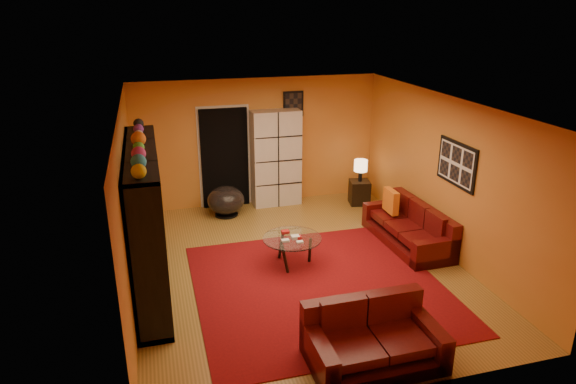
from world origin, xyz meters
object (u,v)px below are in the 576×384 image
object	(u,v)px
loveseat	(371,338)
storage_cabinet	(276,158)
sofa	(411,228)
coffee_table	(292,241)
entertainment_unit	(147,221)
bowl_chair	(226,200)
side_table	(359,192)
table_lamp	(361,166)
tv	(150,224)

from	to	relation	value
loveseat	storage_cabinet	size ratio (longest dim) A/B	0.78
sofa	coffee_table	bearing A→B (deg)	-176.64
sofa	entertainment_unit	bearing A→B (deg)	-178.40
entertainment_unit	sofa	distance (m)	4.48
sofa	bowl_chair	world-z (taller)	sofa
side_table	table_lamp	size ratio (longest dim) A/B	1.10
sofa	table_lamp	size ratio (longest dim) A/B	4.33
storage_cabinet	bowl_chair	size ratio (longest dim) A/B	2.71
tv	bowl_chair	size ratio (longest dim) A/B	1.31
bowl_chair	table_lamp	xyz separation A→B (m)	(2.80, -0.10, 0.50)
sofa	bowl_chair	bearing A→B (deg)	141.84
tv	storage_cabinet	world-z (taller)	storage_cabinet
tv	table_lamp	world-z (taller)	tv
coffee_table	tv	bearing A→B (deg)	-178.15
side_table	loveseat	bearing A→B (deg)	-111.33
sofa	bowl_chair	size ratio (longest dim) A/B	2.70
tv	coffee_table	xyz separation A→B (m)	(2.13, 0.07, -0.57)
sofa	table_lamp	bearing A→B (deg)	91.27
coffee_table	storage_cabinet	xyz separation A→B (m)	(0.42, 2.72, 0.56)
entertainment_unit	bowl_chair	world-z (taller)	entertainment_unit
storage_cabinet	side_table	bearing A→B (deg)	-17.48
storage_cabinet	bowl_chair	bearing A→B (deg)	-162.10
bowl_chair	side_table	distance (m)	2.80
loveseat	bowl_chair	xyz separation A→B (m)	(-0.95, 4.83, 0.03)
tv	sofa	distance (m)	4.42
coffee_table	table_lamp	xyz separation A→B (m)	(2.10, 2.23, 0.39)
coffee_table	table_lamp	size ratio (longest dim) A/B	2.05
side_table	table_lamp	distance (m)	0.57
side_table	table_lamp	world-z (taller)	table_lamp
loveseat	side_table	distance (m)	5.08
bowl_chair	side_table	world-z (taller)	bowl_chair
tv	table_lamp	bearing A→B (deg)	-61.46
loveseat	sofa	bearing A→B (deg)	-36.56
loveseat	side_table	xyz separation A→B (m)	(1.85, 4.73, -0.03)
tv	coffee_table	bearing A→B (deg)	-88.15
loveseat	side_table	world-z (taller)	loveseat
loveseat	storage_cabinet	xyz separation A→B (m)	(0.17, 5.22, 0.70)
tv	side_table	bearing A→B (deg)	-61.46
sofa	storage_cabinet	size ratio (longest dim) A/B	1.00
sofa	storage_cabinet	bearing A→B (deg)	123.47
loveseat	storage_cabinet	distance (m)	5.27
sofa	loveseat	size ratio (longest dim) A/B	1.28
storage_cabinet	bowl_chair	xyz separation A→B (m)	(-1.12, -0.39, -0.67)
tv	storage_cabinet	xyz separation A→B (m)	(2.56, 2.79, -0.01)
coffee_table	loveseat	bearing A→B (deg)	-84.17
tv	bowl_chair	bearing A→B (deg)	-30.86
sofa	loveseat	xyz separation A→B (m)	(-1.97, -2.71, -0.00)
storage_cabinet	coffee_table	bearing A→B (deg)	-100.08
tv	loveseat	world-z (taller)	tv
entertainment_unit	table_lamp	bearing A→B (deg)	28.36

